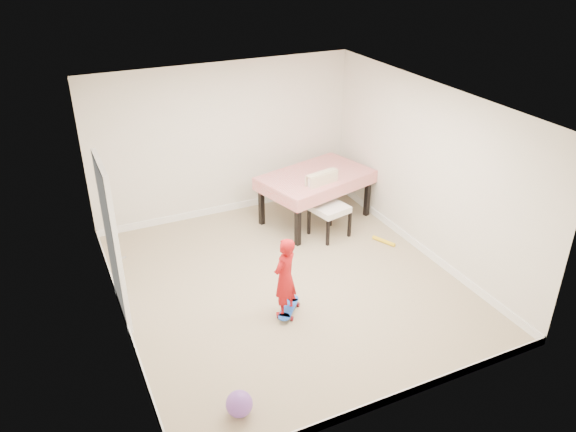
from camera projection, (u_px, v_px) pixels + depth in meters
name	position (u px, v px, depth m)	size (l,w,h in m)	color
ground	(288.00, 283.00, 7.92)	(5.00, 5.00, 0.00)	tan
ceiling	(288.00, 104.00, 6.73)	(4.50, 5.00, 0.04)	white
wall_back	(224.00, 141.00, 9.31)	(4.50, 0.04, 2.60)	silver
wall_front	(398.00, 303.00, 5.32)	(4.50, 0.04, 2.60)	silver
wall_left	(113.00, 236.00, 6.48)	(0.04, 5.00, 2.60)	silver
wall_right	(426.00, 172.00, 8.15)	(0.04, 5.00, 2.60)	silver
door	(113.00, 244.00, 6.85)	(0.10, 0.94, 2.11)	white
baseboard_back	(228.00, 208.00, 9.89)	(4.50, 0.02, 0.12)	white
baseboard_front	(388.00, 400.00, 5.89)	(4.50, 0.02, 0.12)	white
baseboard_left	(126.00, 322.00, 7.05)	(0.02, 5.00, 0.12)	white
baseboard_right	(418.00, 245.00, 8.73)	(0.02, 5.00, 0.12)	white
dining_table	(315.00, 197.00, 9.43)	(1.78, 1.12, 0.84)	red
dining_chair	(330.00, 207.00, 8.90)	(0.57, 0.65, 1.04)	beige
skateboard	(289.00, 310.00, 7.30)	(0.56, 0.20, 0.08)	#1C7EEE
child	(285.00, 279.00, 7.03)	(0.40, 0.26, 1.09)	red
balloon	(239.00, 404.00, 5.74)	(0.28, 0.28, 0.28)	purple
foam_toy	(384.00, 241.00, 8.90)	(0.06, 0.06, 0.40)	yellow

